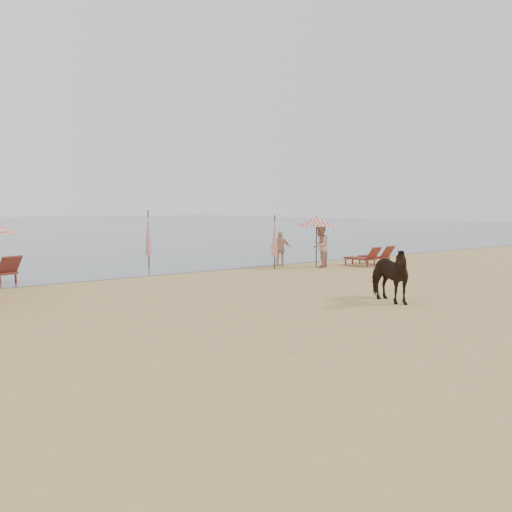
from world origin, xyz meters
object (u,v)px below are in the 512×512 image
(umbrella_open_right, at_px, (317,221))
(beachgoer_right_b, at_px, (281,249))
(umbrella_closed_right, at_px, (275,236))
(beachgoer_right_a, at_px, (320,246))
(umbrella_closed_left, at_px, (148,233))
(cow, at_px, (387,275))
(lounger_cluster_right, at_px, (371,256))

(umbrella_open_right, xyz_separation_m, beachgoer_right_b, (-1.14, 1.13, -1.24))
(umbrella_open_right, relative_size, beachgoer_right_b, 1.42)
(umbrella_closed_right, relative_size, beachgoer_right_a, 1.23)
(umbrella_closed_left, height_order, umbrella_closed_right, umbrella_closed_left)
(cow, height_order, beachgoer_right_a, beachgoer_right_a)
(umbrella_closed_right, bearing_deg, cow, -105.01)
(umbrella_open_right, distance_m, umbrella_closed_left, 7.36)
(lounger_cluster_right, relative_size, umbrella_open_right, 0.83)
(lounger_cluster_right, distance_m, beachgoer_right_b, 4.19)
(umbrella_closed_right, distance_m, beachgoer_right_a, 2.15)
(lounger_cluster_right, xyz_separation_m, cow, (-6.48, -6.27, 0.34))
(lounger_cluster_right, relative_size, umbrella_closed_right, 0.81)
(lounger_cluster_right, height_order, cow, cow)
(umbrella_closed_right, bearing_deg, umbrella_closed_left, 145.22)
(umbrella_closed_left, distance_m, cow, 11.20)
(beachgoer_right_b, bearing_deg, umbrella_open_right, 177.71)
(lounger_cluster_right, distance_m, beachgoer_right_a, 2.60)
(cow, bearing_deg, umbrella_open_right, 74.56)
(umbrella_closed_left, xyz_separation_m, umbrella_closed_right, (4.45, -3.09, -0.13))
(beachgoer_right_a, height_order, beachgoer_right_b, beachgoer_right_a)
(umbrella_open_right, bearing_deg, beachgoer_right_a, -74.66)
(beachgoer_right_a, bearing_deg, beachgoer_right_b, -80.83)
(umbrella_open_right, distance_m, beachgoer_right_a, 1.11)
(beachgoer_right_a, bearing_deg, lounger_cluster_right, 130.75)
(umbrella_closed_left, xyz_separation_m, beachgoer_right_a, (6.41, -3.84, -0.61))
(beachgoer_right_a, distance_m, beachgoer_right_b, 1.79)
(lounger_cluster_right, height_order, umbrella_closed_left, umbrella_closed_left)
(beachgoer_right_a, bearing_deg, cow, 29.35)
(beachgoer_right_b, bearing_deg, beachgoer_right_a, 172.36)
(cow, bearing_deg, umbrella_closed_left, 115.68)
(cow, distance_m, beachgoer_right_b, 8.93)
(umbrella_open_right, relative_size, umbrella_closed_right, 0.97)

